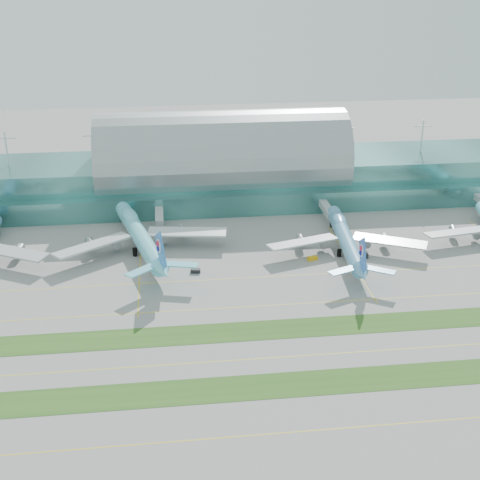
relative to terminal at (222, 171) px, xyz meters
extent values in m
plane|color=gray|center=(-0.01, -128.79, -14.23)|extent=(700.00, 700.00, 0.00)
cube|color=#3D7A75|center=(-0.01, 1.21, -4.23)|extent=(340.00, 42.00, 20.00)
cube|color=#3D7A75|center=(-0.01, -22.79, -9.23)|extent=(340.00, 8.00, 10.00)
ellipsoid|color=#9EA5A8|center=(-0.01, 1.21, 5.77)|extent=(340.00, 46.20, 16.17)
cylinder|color=white|center=(-0.01, 1.21, 13.77)|extent=(0.80, 0.80, 16.00)
cube|color=#B2B7B7|center=(-31.01, -33.79, -8.73)|extent=(3.50, 22.00, 3.00)
cylinder|color=black|center=(-31.01, -43.79, -12.23)|extent=(1.00, 1.00, 4.00)
cube|color=#B2B7B7|center=(43.99, -33.79, -8.73)|extent=(3.50, 22.00, 3.00)
cylinder|color=black|center=(43.99, -43.79, -12.23)|extent=(1.00, 1.00, 4.00)
cube|color=#2D591E|center=(-0.01, -156.79, -14.19)|extent=(420.00, 12.00, 0.08)
cube|color=#2D591E|center=(-0.01, -126.79, -14.19)|extent=(420.00, 12.00, 0.08)
cube|color=yellow|center=(-0.01, -176.79, -14.22)|extent=(420.00, 0.35, 0.01)
cube|color=yellow|center=(-0.01, -142.79, -14.22)|extent=(420.00, 0.35, 0.01)
cube|color=yellow|center=(-0.01, -110.79, -14.22)|extent=(420.00, 0.35, 0.01)
cube|color=yellow|center=(-0.01, -88.79, -14.22)|extent=(420.00, 0.35, 0.01)
cube|color=silver|center=(-87.42, -67.25, -8.61)|extent=(29.48, 20.76, 1.20)
cylinder|color=gray|center=(-91.19, -61.44, -10.68)|extent=(3.97, 5.78, 3.35)
cylinder|color=#69D5E8|center=(-39.05, -58.72, -7.69)|extent=(22.34, 66.11, 6.64)
ellipsoid|color=#69D5E8|center=(-43.50, -40.66, -5.86)|extent=(10.96, 21.12, 4.73)
cone|color=#69D5E8|center=(-47.61, -23.97, -7.69)|extent=(7.73, 6.79, 6.64)
cone|color=#69D5E8|center=(-30.08, -95.15, -6.40)|extent=(8.44, 10.88, 6.31)
cube|color=silver|center=(-57.27, -65.42, -8.12)|extent=(30.79, 25.37, 1.31)
cylinder|color=gray|center=(-53.97, -58.64, -10.37)|extent=(4.95, 6.59, 3.64)
cube|color=silver|center=(-19.81, -56.19, -8.12)|extent=(32.97, 12.56, 1.31)
cylinder|color=gray|center=(-25.87, -51.73, -10.37)|extent=(4.95, 6.59, 3.64)
cube|color=#317DDA|center=(-30.59, -93.06, 0.35)|extent=(3.99, 13.83, 15.45)
cylinder|color=white|center=(-30.85, -92.02, 1.96)|extent=(2.17, 5.23, 5.14)
cylinder|color=black|center=(-45.09, -34.21, -12.62)|extent=(1.93, 1.93, 3.22)
cylinder|color=black|center=(-41.15, -63.65, -12.62)|extent=(1.93, 1.93, 3.22)
cylinder|color=black|center=(-34.90, -62.12, -12.62)|extent=(1.93, 1.93, 3.22)
cylinder|color=#5CA2CA|center=(43.12, -70.42, -8.31)|extent=(11.31, 60.43, 6.01)
ellipsoid|color=#5CA2CA|center=(44.61, -53.65, -6.66)|extent=(7.31, 18.72, 4.28)
cone|color=#5CA2CA|center=(45.99, -38.16, -8.31)|extent=(6.42, 5.36, 6.01)
cone|color=#5CA2CA|center=(40.11, -104.24, -7.15)|extent=(6.46, 9.20, 5.71)
cube|color=silver|center=(25.56, -70.81, -8.70)|extent=(29.96, 15.46, 1.18)
cylinder|color=gray|center=(30.37, -65.98, -10.74)|extent=(3.76, 5.61, 3.30)
cube|color=silver|center=(60.34, -73.90, -8.70)|extent=(29.23, 19.75, 1.18)
cylinder|color=gray|center=(56.45, -68.30, -10.74)|extent=(3.76, 5.61, 3.30)
cube|color=blue|center=(40.29, -102.31, -1.04)|extent=(1.71, 12.75, 13.98)
cylinder|color=white|center=(40.37, -101.34, 0.42)|extent=(1.28, 4.71, 4.66)
cylinder|color=black|center=(45.14, -47.66, -12.77)|extent=(1.75, 1.75, 2.91)
cylinder|color=black|center=(39.88, -74.03, -12.77)|extent=(1.75, 1.75, 2.91)
cylinder|color=black|center=(45.67, -74.55, -12.77)|extent=(1.75, 1.75, 2.91)
cube|color=silver|center=(91.28, -67.83, -8.91)|extent=(28.75, 11.53, 1.14)
cylinder|color=gray|center=(96.47, -63.82, -10.87)|extent=(4.21, 5.70, 3.17)
cube|color=black|center=(-34.96, -76.16, -13.46)|extent=(3.70, 2.23, 1.53)
cube|color=black|center=(-18.02, -82.08, -13.50)|extent=(3.89, 2.31, 1.46)
cube|color=#E8A70D|center=(28.50, -76.32, -13.48)|extent=(4.16, 2.66, 1.50)
cube|color=black|center=(49.05, -76.40, -13.44)|extent=(4.33, 2.82, 1.57)
camera|label=1|loc=(-28.37, -310.05, 97.25)|focal=50.00mm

